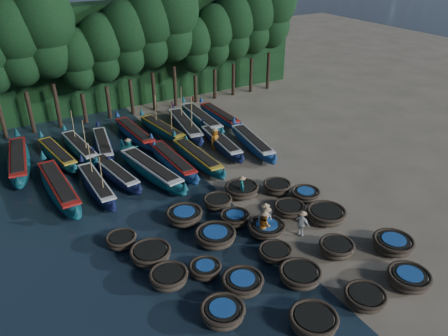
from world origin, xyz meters
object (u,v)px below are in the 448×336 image
coracle_16 (215,236)px  coracle_18 (289,209)px  long_boat_7 (221,143)px  fisherman_3 (266,220)px  coracle_19 (305,194)px  coracle_21 (184,216)px  long_boat_17 (220,116)px  coracle_3 (365,297)px  long_boat_4 (151,170)px  coracle_17 (235,218)px  coracle_6 (243,283)px  coracle_14 (326,215)px  long_boat_12 (103,145)px  coracle_8 (336,248)px  coracle_13 (267,228)px  long_boat_13 (135,133)px  coracle_2 (313,321)px  fisherman_5 (129,149)px  long_boat_11 (80,148)px  long_boat_6 (197,157)px  fisherman_0 (265,217)px  coracle_4 (409,278)px  long_boat_3 (115,173)px  coracle_20 (121,240)px  fisherman_1 (242,187)px  long_boat_9 (19,161)px  long_boat_16 (201,119)px  long_boat_2 (97,185)px  coracle_22 (218,202)px  fisherman_6 (215,139)px  coracle_24 (277,187)px  long_boat_1 (59,187)px  long_boat_15 (185,126)px  long_boat_5 (172,161)px  fisherman_2 (264,224)px  long_boat_8 (252,143)px  coracle_12 (275,253)px  coracle_10 (169,277)px  long_boat_10 (58,154)px  fisherman_4 (302,223)px  coracle_7 (300,275)px

coracle_16 → coracle_18: size_ratio=1.21×
long_boat_7 → fisherman_3: bearing=-101.5°
coracle_19 → coracle_21: coracle_21 is taller
coracle_21 → long_boat_17: (10.06, 13.29, 0.05)m
coracle_16 → long_boat_17: (9.43, 16.00, 0.06)m
coracle_3 → long_boat_4: size_ratio=0.25×
coracle_16 → coracle_17: 2.20m
coracle_16 → long_boat_4: 9.00m
coracle_6 → coracle_17: size_ratio=1.28×
coracle_14 → long_boat_12: (-8.79, 16.63, 0.06)m
coracle_8 → coracle_13: coracle_8 is taller
coracle_8 → long_boat_13: 20.62m
coracle_2 → long_boat_17: long_boat_17 is taller
fisherman_5 → long_boat_17: bearing=-150.7°
coracle_3 → long_boat_11: (-7.50, 23.15, 0.15)m
coracle_8 → long_boat_13: size_ratio=0.26×
long_boat_6 → fisherman_0: fisherman_0 is taller
coracle_4 → fisherman_0: bearing=115.1°
long_boat_3 → long_boat_17: size_ratio=0.96×
coracle_16 → coracle_20: coracle_16 is taller
long_boat_11 → fisherman_3: bearing=-72.8°
coracle_16 → coracle_18: (5.43, 0.26, -0.09)m
long_boat_4 → coracle_17: bearing=-83.8°
coracle_6 → fisherman_1: bearing=58.0°
long_boat_9 → long_boat_16: bearing=9.1°
coracle_8 → long_boat_2: 16.18m
coracle_22 → fisherman_1: 1.93m
coracle_19 → fisherman_6: 9.90m
long_boat_12 → fisherman_6: fisherman_6 is taller
long_boat_12 → long_boat_17: bearing=14.0°
long_boat_13 → long_boat_17: (8.36, 0.02, -0.03)m
coracle_14 → coracle_24: bearing=97.6°
long_boat_3 → fisherman_0: bearing=-70.3°
coracle_13 → long_boat_1: (-9.42, 10.61, 0.18)m
long_boat_12 → long_boat_15: long_boat_15 is taller
coracle_17 → long_boat_5: long_boat_5 is taller
long_boat_12 → fisherman_2: size_ratio=4.00×
coracle_13 → long_boat_2: 12.12m
long_boat_8 → long_boat_16: 6.71m
coracle_3 → long_boat_12: 23.44m
long_boat_12 → fisherman_0: size_ratio=3.85×
coracle_12 → long_boat_4: (-2.38, 11.78, 0.24)m
coracle_10 → fisherman_2: fisherman_2 is taller
long_boat_9 → long_boat_5: bearing=-23.1°
coracle_17 → coracle_8: bearing=-58.5°
coracle_18 → long_boat_1: (-11.90, 9.52, 0.24)m
coracle_22 → long_boat_10: size_ratio=0.29×
coracle_18 → long_boat_7: 10.44m
fisherman_4 → coracle_21: bearing=21.7°
coracle_10 → coracle_7: bearing=-28.5°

